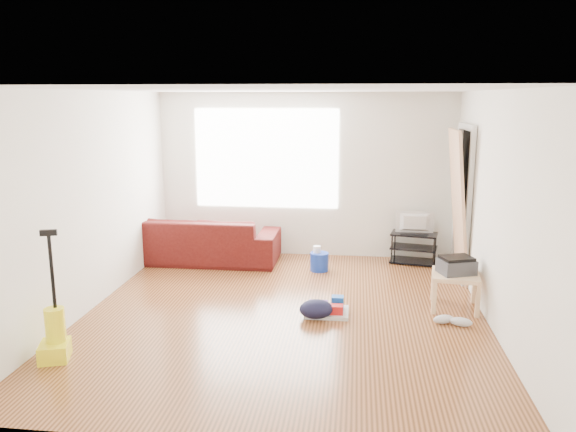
# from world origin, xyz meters

# --- Properties ---
(room) EXTENTS (4.51, 5.01, 2.51)m
(room) POSITION_xyz_m (0.07, 0.15, 1.25)
(room) COLOR #552F16
(room) RESTS_ON ground
(sofa) EXTENTS (2.31, 0.90, 0.68)m
(sofa) POSITION_xyz_m (-1.51, 1.95, 0.00)
(sofa) COLOR #3B0A0A
(sofa) RESTS_ON ground
(tv_stand) EXTENTS (0.72, 0.50, 0.46)m
(tv_stand) POSITION_xyz_m (1.65, 2.22, 0.24)
(tv_stand) COLOR black
(tv_stand) RESTS_ON ground
(tv) EXTENTS (0.55, 0.07, 0.31)m
(tv) POSITION_xyz_m (1.65, 2.22, 0.61)
(tv) COLOR black
(tv) RESTS_ON tv_stand
(side_table) EXTENTS (0.57, 0.57, 0.43)m
(side_table) POSITION_xyz_m (1.95, 0.41, 0.36)
(side_table) COLOR #E3B183
(side_table) RESTS_ON ground
(printer) EXTENTS (0.46, 0.40, 0.20)m
(printer) POSITION_xyz_m (1.95, 0.41, 0.52)
(printer) COLOR #343439
(printer) RESTS_ON side_table
(bucket) EXTENTS (0.29, 0.29, 0.26)m
(bucket) POSITION_xyz_m (0.28, 1.68, 0.00)
(bucket) COLOR #1536B2
(bucket) RESTS_ON ground
(toilet_paper) EXTENTS (0.11, 0.11, 0.10)m
(toilet_paper) POSITION_xyz_m (0.25, 1.68, 0.18)
(toilet_paper) COLOR white
(toilet_paper) RESTS_ON bucket
(cleaning_tray) EXTENTS (0.50, 0.40, 0.18)m
(cleaning_tray) POSITION_xyz_m (0.49, 0.07, 0.05)
(cleaning_tray) COLOR silver
(cleaning_tray) RESTS_ON ground
(backpack) EXTENTS (0.43, 0.38, 0.21)m
(backpack) POSITION_xyz_m (0.37, -0.08, 0.00)
(backpack) COLOR black
(backpack) RESTS_ON ground
(sneakers) EXTENTS (0.44, 0.22, 0.10)m
(sneakers) POSITION_xyz_m (1.85, -0.10, 0.05)
(sneakers) COLOR silver
(sneakers) RESTS_ON ground
(vacuum) EXTENTS (0.34, 0.36, 1.24)m
(vacuum) POSITION_xyz_m (-2.00, -1.37, 0.23)
(vacuum) COLOR yellow
(vacuum) RESTS_ON ground
(door_panel) EXTENTS (0.25, 0.81, 2.02)m
(door_panel) POSITION_xyz_m (2.13, 1.54, 0.00)
(door_panel) COLOR tan
(door_panel) RESTS_ON ground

